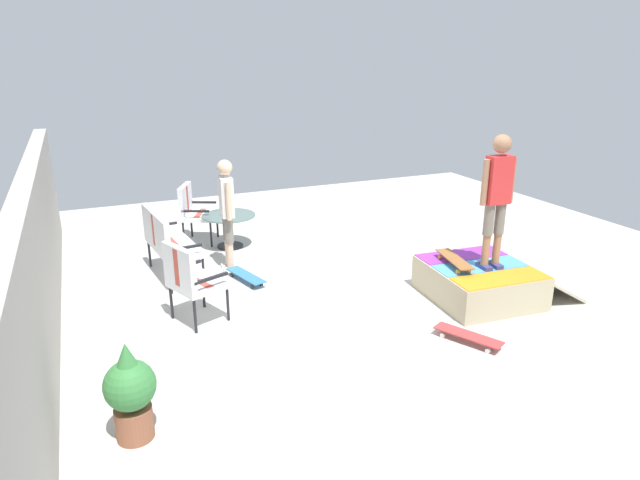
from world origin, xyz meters
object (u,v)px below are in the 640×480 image
object	(u,v)px
potted_plant	(130,391)
skateboard_spare	(468,336)
patio_table	(229,224)
person_skater	(497,192)
skateboard_on_ramp	(454,260)
patio_chair_by_wall	(189,276)
patio_bench	(165,238)
skateboard_by_bench	(246,276)
person_watching	(227,207)
patio_chair_near_house	(193,208)
skate_ramp	(480,281)

from	to	relation	value
potted_plant	skateboard_spare	bearing A→B (deg)	-86.87
patio_table	skateboard_spare	size ratio (longest dim) A/B	1.12
skateboard_spare	potted_plant	bearing A→B (deg)	93.13
person_skater	skateboard_on_ramp	distance (m)	1.05
patio_chair_by_wall	patio_bench	bearing A→B (deg)	1.36
skateboard_by_bench	potted_plant	world-z (taller)	potted_plant
person_skater	skateboard_by_bench	size ratio (longest dim) A/B	2.13
patio_table	patio_chair_by_wall	bearing A→B (deg)	155.73
patio_chair_by_wall	skateboard_on_ramp	xyz separation A→B (m)	(-0.68, -3.38, -0.06)
person_watching	skateboard_spare	world-z (taller)	person_watching
potted_plant	patio_chair_near_house	bearing A→B (deg)	-17.03
patio_bench	person_skater	distance (m)	4.64
person_skater	skateboard_by_bench	world-z (taller)	person_skater
person_watching	skateboard_by_bench	distance (m)	1.08
patio_chair_near_house	person_watching	size ratio (longest dim) A/B	0.60
skateboard_spare	potted_plant	size ratio (longest dim) A/B	0.87
patio_bench	patio_chair_near_house	bearing A→B (deg)	-24.94
skateboard_on_ramp	skateboard_spare	bearing A→B (deg)	152.29
skateboard_spare	potted_plant	distance (m)	3.72
person_skater	potted_plant	bearing A→B (deg)	102.76
person_watching	patio_chair_by_wall	bearing A→B (deg)	150.43
patio_chair_near_house	patio_table	world-z (taller)	patio_chair_near_house
person_skater	skateboard_on_ramp	bearing A→B (deg)	57.86
person_skater	skateboard_on_ramp	xyz separation A→B (m)	(0.24, 0.39, -0.95)
potted_plant	skate_ramp	bearing A→B (deg)	-75.95
patio_chair_near_house	skateboard_on_ramp	world-z (taller)	patio_chair_near_house
person_skater	skateboard_spare	bearing A→B (deg)	131.49
patio_chair_by_wall	skateboard_by_bench	world-z (taller)	patio_chair_by_wall
skate_ramp	patio_chair_by_wall	size ratio (longest dim) A/B	1.96
patio_chair_near_house	skate_ramp	bearing A→B (deg)	-141.79
patio_table	person_skater	xyz separation A→B (m)	(-3.49, -2.62, 1.10)
patio_chair_near_house	potted_plant	size ratio (longest dim) A/B	1.11
patio_chair_by_wall	patio_table	xyz separation A→B (m)	(2.56, -1.16, -0.21)
patio_bench	patio_chair_by_wall	distance (m)	1.58
person_watching	skateboard_spare	size ratio (longest dim) A/B	2.11
skateboard_by_bench	potted_plant	bearing A→B (deg)	147.91
patio_bench	patio_chair_near_house	xyz separation A→B (m)	(1.50, -0.70, -0.00)
skate_ramp	skateboard_by_bench	xyz separation A→B (m)	(1.81, 2.76, -0.15)
patio_table	potted_plant	world-z (taller)	potted_plant
skateboard_by_bench	skateboard_on_ramp	bearing A→B (deg)	-124.74
patio_bench	potted_plant	world-z (taller)	patio_bench
patio_bench	person_watching	world-z (taller)	person_watching
person_watching	person_skater	world-z (taller)	person_skater
patio_bench	patio_table	bearing A→B (deg)	-50.48
patio_chair_by_wall	person_skater	size ratio (longest dim) A/B	0.58
patio_table	skateboard_on_ramp	bearing A→B (deg)	-145.51
patio_bench	person_watching	bearing A→B (deg)	-90.82
patio_bench	skateboard_spare	world-z (taller)	patio_bench
skateboard_by_bench	skateboard_spare	bearing A→B (deg)	-146.49
skate_ramp	skateboard_by_bench	bearing A→B (deg)	56.72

